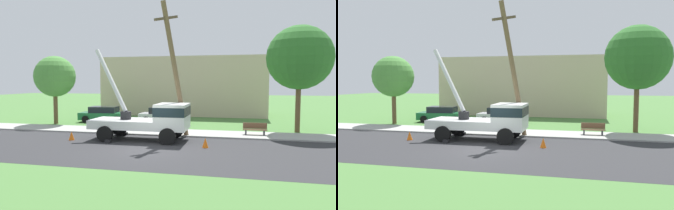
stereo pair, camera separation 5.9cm
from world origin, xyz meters
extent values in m
plane|color=#477538|center=(0.00, 12.00, 0.00)|extent=(120.00, 120.00, 0.00)
cube|color=#2B2B2D|center=(0.00, 0.00, 0.00)|extent=(80.00, 8.47, 0.01)
cube|color=#9E9E99|center=(0.00, 5.64, 0.05)|extent=(80.00, 2.81, 0.10)
cube|color=silver|center=(-2.25, 2.64, 1.02)|extent=(4.31, 2.42, 0.55)
cube|color=silver|center=(0.85, 2.63, 1.55)|extent=(1.91, 2.41, 1.60)
cube|color=#19232D|center=(0.85, 2.63, 1.90)|extent=(1.93, 2.43, 0.56)
cylinder|color=black|center=(-2.23, 2.64, 1.55)|extent=(0.70, 0.70, 0.50)
cylinder|color=silver|center=(-3.51, 3.30, 3.85)|extent=(2.88, 1.67, 4.26)
cube|color=black|center=(-2.86, 1.19, 0.10)|extent=(0.30, 0.30, 0.20)
cube|color=black|center=(-2.85, 4.09, 0.10)|extent=(0.30, 0.30, 0.20)
cylinder|color=black|center=(0.80, 1.43, 0.50)|extent=(1.00, 0.30, 1.00)
cylinder|color=black|center=(0.81, 3.83, 0.50)|extent=(1.00, 0.30, 1.00)
cylinder|color=black|center=(-3.17, 1.44, 0.50)|extent=(1.00, 0.30, 1.00)
cylinder|color=black|center=(-3.16, 3.84, 0.50)|extent=(1.00, 0.30, 1.00)
cylinder|color=brown|center=(0.78, 3.83, 4.39)|extent=(1.71, 1.96, 8.85)
cube|color=brown|center=(0.30, 3.26, 7.73)|extent=(1.27, 1.48, 0.55)
cone|color=orange|center=(3.07, 1.14, 0.28)|extent=(0.36, 0.36, 0.56)
cone|color=orange|center=(-5.51, 1.57, 0.28)|extent=(0.36, 0.36, 0.56)
cube|color=#1E6638|center=(-7.30, 10.50, 0.55)|extent=(4.54, 2.19, 0.65)
cube|color=black|center=(-7.30, 10.50, 1.15)|extent=(2.60, 1.87, 0.55)
cylinder|color=black|center=(-5.78, 9.73, 0.32)|extent=(0.64, 0.22, 0.64)
cylinder|color=black|center=(-5.94, 11.53, 0.32)|extent=(0.64, 0.22, 0.64)
cylinder|color=black|center=(-8.67, 9.47, 0.32)|extent=(0.64, 0.22, 0.64)
cylinder|color=black|center=(-8.83, 11.26, 0.32)|extent=(0.64, 0.22, 0.64)
cube|color=#B7B7BF|center=(-1.64, 10.83, 0.55)|extent=(4.44, 1.91, 0.65)
cube|color=black|center=(-1.64, 10.83, 1.15)|extent=(2.50, 1.72, 0.55)
cylinder|color=black|center=(-0.21, 9.89, 0.32)|extent=(0.64, 0.22, 0.64)
cylinder|color=black|center=(-0.17, 11.69, 0.32)|extent=(0.64, 0.22, 0.64)
cylinder|color=black|center=(-3.11, 9.96, 0.32)|extent=(0.64, 0.22, 0.64)
cylinder|color=black|center=(-3.07, 11.76, 0.32)|extent=(0.64, 0.22, 0.64)
cube|color=brown|center=(5.97, 5.64, 0.45)|extent=(1.60, 0.44, 0.06)
cube|color=brown|center=(5.97, 5.84, 0.70)|extent=(1.60, 0.06, 0.40)
cube|color=#333338|center=(5.37, 5.64, 0.23)|extent=(0.10, 0.40, 0.45)
cube|color=#333338|center=(6.57, 5.64, 0.23)|extent=(0.10, 0.40, 0.45)
cylinder|color=brown|center=(-10.91, 8.33, 1.95)|extent=(0.36, 0.36, 3.89)
sphere|color=#4C8C3D|center=(-10.91, 8.33, 4.17)|extent=(3.56, 3.56, 3.56)
cylinder|color=brown|center=(9.09, 8.14, 2.55)|extent=(0.36, 0.36, 5.11)
sphere|color=#2D6B28|center=(9.09, 8.14, 5.47)|extent=(4.67, 4.67, 4.67)
cube|color=#C6B293|center=(-1.28, 19.19, 3.20)|extent=(18.00, 6.00, 6.40)
camera|label=1|loc=(4.93, -16.46, 3.75)|focal=33.74mm
camera|label=2|loc=(4.99, -16.45, 3.75)|focal=33.74mm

